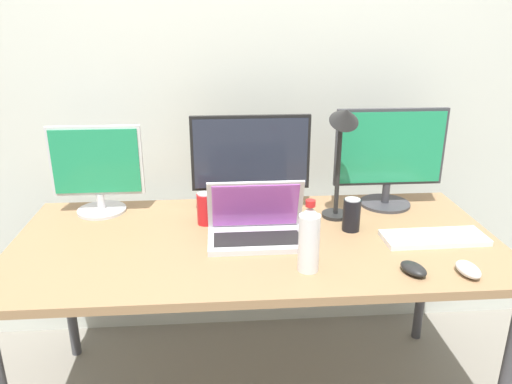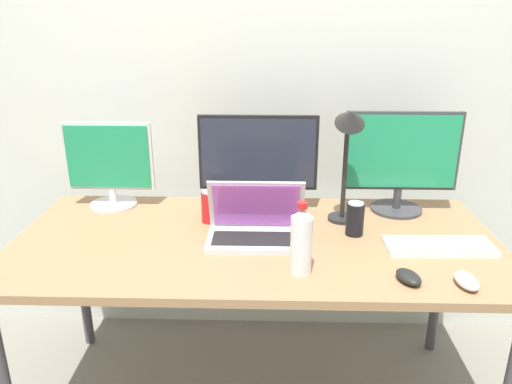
{
  "view_description": "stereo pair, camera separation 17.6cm",
  "coord_description": "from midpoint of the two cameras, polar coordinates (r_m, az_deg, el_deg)",
  "views": [
    {
      "loc": [
        -0.13,
        -1.65,
        1.53
      ],
      "look_at": [
        0.0,
        0.0,
        0.92
      ],
      "focal_mm": 35.0,
      "sensor_mm": 36.0,
      "label": 1
    },
    {
      "loc": [
        0.05,
        -1.66,
        1.53
      ],
      "look_at": [
        0.0,
        0.0,
        0.92
      ],
      "focal_mm": 35.0,
      "sensor_mm": 36.0,
      "label": 2
    }
  ],
  "objects": [
    {
      "name": "work_desk",
      "position": [
        1.86,
        -2.74,
        -6.89
      ],
      "size": [
        1.77,
        0.83,
        0.74
      ],
      "color": "#424247",
      "rests_on": "ground"
    },
    {
      "name": "mouse_by_keyboard",
      "position": [
        1.65,
        14.65,
        -8.55
      ],
      "size": [
        0.09,
        0.12,
        0.03
      ],
      "primitive_type": "ellipsoid",
      "rotation": [
        0.0,
        0.0,
        0.36
      ],
      "color": "black",
      "rests_on": "work_desk"
    },
    {
      "name": "water_bottle",
      "position": [
        1.57,
        2.9,
        -5.44
      ],
      "size": [
        0.07,
        0.07,
        0.24
      ],
      "color": "silver",
      "rests_on": "work_desk"
    },
    {
      "name": "desk_lamp",
      "position": [
        1.89,
        7.25,
        5.88
      ],
      "size": [
        0.11,
        0.18,
        0.48
      ],
      "color": "black",
      "rests_on": "work_desk"
    },
    {
      "name": "monitor_center",
      "position": [
        2.02,
        -3.18,
        3.59
      ],
      "size": [
        0.48,
        0.2,
        0.4
      ],
      "color": "black",
      "rests_on": "work_desk"
    },
    {
      "name": "wall_back",
      "position": [
        2.26,
        -3.49,
        14.32
      ],
      "size": [
        7.0,
        0.08,
        2.6
      ],
      "primitive_type": "cube",
      "color": "silver",
      "rests_on": "ground"
    },
    {
      "name": "monitor_left",
      "position": [
        2.13,
        -20.0,
        2.41
      ],
      "size": [
        0.37,
        0.2,
        0.36
      ],
      "color": "silver",
      "rests_on": "work_desk"
    },
    {
      "name": "mouse_by_laptop",
      "position": [
        1.69,
        20.36,
        -8.37
      ],
      "size": [
        0.07,
        0.11,
        0.04
      ],
      "primitive_type": "ellipsoid",
      "rotation": [
        0.0,
        0.0,
        0.12
      ],
      "color": "silver",
      "rests_on": "work_desk"
    },
    {
      "name": "laptop_silver",
      "position": [
        1.8,
        -2.87,
        -3.98
      ],
      "size": [
        0.35,
        0.21,
        0.22
      ],
      "color": "silver",
      "rests_on": "work_desk"
    },
    {
      "name": "soda_can_near_keyboard",
      "position": [
        1.89,
        8.27,
        -2.64
      ],
      "size": [
        0.07,
        0.07,
        0.13
      ],
      "color": "black",
      "rests_on": "work_desk"
    },
    {
      "name": "monitor_right",
      "position": [
        2.11,
        12.74,
        4.07
      ],
      "size": [
        0.46,
        0.21,
        0.42
      ],
      "color": "#38383D",
      "rests_on": "work_desk"
    },
    {
      "name": "soda_can_by_laptop",
      "position": [
        1.95,
        -8.39,
        -1.94
      ],
      "size": [
        0.07,
        0.07,
        0.13
      ],
      "color": "red",
      "rests_on": "work_desk"
    },
    {
      "name": "keyboard_main",
      "position": [
        1.89,
        17.21,
        -5.09
      ],
      "size": [
        0.37,
        0.15,
        0.02
      ],
      "primitive_type": "cube",
      "rotation": [
        0.0,
        0.0,
        0.02
      ],
      "color": "white",
      "rests_on": "work_desk"
    }
  ]
}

